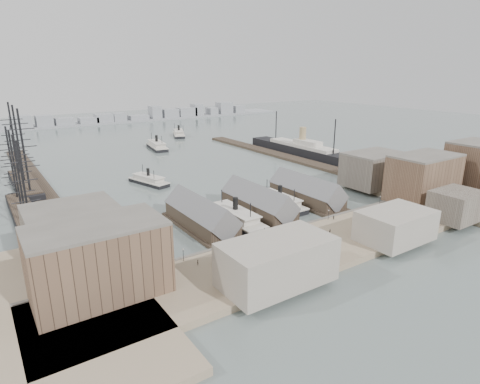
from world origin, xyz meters
TOP-DOWN VIEW (x-y plane):
  - ground at (0.00, 0.00)m, footprint 900.00×900.00m
  - quay at (0.00, -20.00)m, footprint 180.00×30.00m
  - seawall at (0.00, -5.20)m, footprint 180.00×1.20m
  - east_land at (95.00, -10.00)m, footprint 70.00×80.00m
  - west_wharf at (-68.00, 100.00)m, footprint 10.00×220.00m
  - east_wharf at (78.00, 90.00)m, footprint 10.00×180.00m
  - ferry_shed_west at (-26.00, 16.88)m, footprint 14.00×42.00m
  - ferry_shed_center at (0.00, 16.88)m, footprint 14.00×42.00m
  - ferry_shed_east at (26.00, 16.88)m, footprint 14.00×42.00m
  - warehouse_west_front at (-70.00, -12.00)m, footprint 32.00×18.00m
  - warehouse_west_back at (-70.00, 18.00)m, footprint 26.00×20.00m
  - warehouse_east_front at (66.00, -12.00)m, footprint 30.00×18.00m
  - warehouse_east_back at (68.00, 15.00)m, footprint 28.00×20.00m
  - warehouse_east_tall at (98.00, -18.00)m, footprint 24.00×20.00m
  - street_bldg_center at (20.00, -32.00)m, footprint 24.00×16.00m
  - street_bldg_west at (-30.00, -32.00)m, footprint 30.00×16.00m
  - street_bldg_east at (55.00, -33.00)m, footprint 18.00×14.00m
  - lamp_post_far_w at (-45.00, -7.00)m, footprint 0.44×0.44m
  - lamp_post_near_w at (-15.00, -7.00)m, footprint 0.44×0.44m
  - lamp_post_near_e at (15.00, -7.00)m, footprint 0.44×0.44m
  - lamp_post_far_e at (45.00, -7.00)m, footprint 0.44×0.44m
  - far_shore at (-2.07, 334.14)m, footprint 500.00×40.00m
  - ferry_docked_west at (-13.00, 13.75)m, footprint 9.12×30.40m
  - ferry_docked_east at (13.00, 19.15)m, footprint 8.37×27.92m
  - ferry_open_near at (-20.09, 83.26)m, footprint 14.13×25.63m
  - ferry_open_mid at (19.71, 167.66)m, footprint 13.14×31.11m
  - ferry_open_far at (57.86, 210.65)m, footprint 18.71×29.88m
  - sailing_ship_near at (-79.09, 63.35)m, footprint 8.25×56.81m
  - sailing_ship_mid at (-73.36, 108.15)m, footprint 9.82×56.75m
  - ocean_steamer at (92.00, 91.82)m, footprint 13.11×95.79m
  - tram at (55.69, -15.49)m, footprint 3.52×9.82m
  - horse_cart_left at (-36.32, -13.33)m, footprint 4.54×3.76m
  - horse_cart_center at (-18.29, -19.36)m, footprint 4.89×1.81m
  - horse_cart_right at (23.47, -18.74)m, footprint 4.83×3.67m
  - pedestrian_0 at (-42.70, -11.62)m, footprint 0.60×0.69m
  - pedestrian_1 at (-40.66, -21.94)m, footprint 1.04×0.91m
  - pedestrian_2 at (-17.96, -8.00)m, footprint 1.17×0.73m
  - pedestrian_3 at (-21.73, -26.07)m, footprint 0.90×1.15m
  - pedestrian_4 at (-2.00, -17.96)m, footprint 0.63×0.86m
  - pedestrian_5 at (6.07, -16.46)m, footprint 0.72×0.66m
  - pedestrian_6 at (16.76, -8.00)m, footprint 1.03×0.97m
  - pedestrian_7 at (29.99, -20.53)m, footprint 1.22×0.85m
  - pedestrian_8 at (36.65, -12.74)m, footprint 1.05×0.64m
  - pedestrian_9 at (60.00, -25.70)m, footprint 0.68×0.95m
  - pedestrian_10 at (22.90, -20.09)m, footprint 0.98×1.18m

SIDE VIEW (x-z plane):
  - ground at x=0.00m, z-range 0.00..0.00m
  - west_wharf at x=-68.00m, z-range 0.00..1.60m
  - east_wharf at x=78.00m, z-range 0.00..1.60m
  - quay at x=0.00m, z-range 0.00..2.00m
  - east_land at x=95.00m, z-range 0.00..2.00m
  - seawall at x=0.00m, z-range 0.00..2.30m
  - ferry_open_near at x=-20.09m, z-range -2.33..6.44m
  - ferry_docked_east at x=13.00m, z-range -2.65..7.32m
  - ferry_open_far at x=57.86m, z-range -2.73..7.54m
  - sailing_ship_near at x=-79.09m, z-range -14.46..19.44m
  - ferry_open_mid at x=19.71m, z-range -2.86..7.91m
  - ferry_docked_west at x=-13.00m, z-range -2.88..7.97m
  - horse_cart_center at x=-18.29m, z-range 2.03..3.53m
  - horse_cart_left at x=-36.32m, z-range 2.02..3.55m
  - pedestrian_10 at x=22.90m, z-range 2.00..3.59m
  - pedestrian_0 at x=-42.70m, z-range 2.00..3.60m
  - pedestrian_5 at x=6.07m, z-range 2.00..3.61m
  - pedestrian_4 at x=-2.00m, z-range 2.00..3.63m
  - pedestrian_8 at x=36.65m, z-range 2.00..3.66m
  - pedestrian_6 at x=16.76m, z-range 2.00..3.68m
  - pedestrian_7 at x=29.99m, z-range 2.00..3.72m
  - horse_cart_right at x=23.47m, z-range 2.00..3.72m
  - pedestrian_2 at x=-17.96m, z-range 2.00..3.75m
  - sailing_ship_mid at x=-73.36m, z-range -17.30..23.08m
  - pedestrian_1 at x=-40.66m, z-range 2.00..3.80m
  - pedestrian_9 at x=60.00m, z-range 2.00..3.82m
  - pedestrian_3 at x=-21.73m, z-range 2.00..3.83m
  - tram at x=55.69m, z-range 2.04..5.46m
  - far_shore at x=-2.07m, z-range -3.96..11.77m
  - ocean_steamer at x=92.00m, z-range -5.46..13.70m
  - ferry_shed_west at x=-26.00m, z-range -1.66..10.94m
  - ferry_shed_center at x=0.00m, z-range -1.66..10.94m
  - ferry_shed_east at x=26.00m, z-range -1.66..10.94m
  - lamp_post_far_w at x=-45.00m, z-range 2.75..6.67m
  - lamp_post_near_w at x=-15.00m, z-range 2.75..6.67m
  - lamp_post_near_e at x=15.00m, z-range 2.75..6.67m
  - lamp_post_far_e at x=45.00m, z-range 2.75..6.67m
  - street_bldg_center at x=20.00m, z-range 2.00..12.00m
  - street_bldg_east at x=55.00m, z-range 2.00..13.00m
  - street_bldg_west at x=-30.00m, z-range 2.00..14.00m
  - warehouse_west_back at x=-70.00m, z-range 2.00..16.00m
  - warehouse_east_back at x=68.00m, z-range 2.00..17.00m
  - warehouse_west_front at x=-70.00m, z-range 2.00..20.00m
  - warehouse_east_front at x=66.00m, z-range 2.00..21.00m
  - warehouse_east_tall at x=98.00m, z-range 2.00..24.00m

